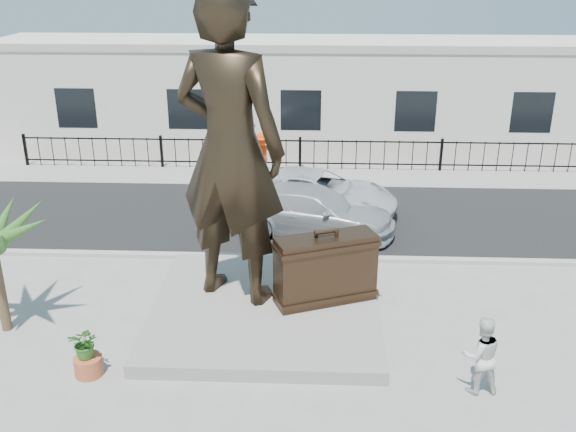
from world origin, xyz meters
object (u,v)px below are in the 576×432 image
statue (230,149)px  tourist (481,355)px  car_white (315,194)px  suitcase (326,269)px

statue → tourist: statue is taller
tourist → car_white: size_ratio=0.30×
suitcase → car_white: suitcase is taller
suitcase → tourist: size_ratio=1.45×
statue → tourist: (5.05, -3.15, -3.06)m
statue → suitcase: size_ratio=3.09×
statue → suitcase: statue is taller
statue → car_white: size_ratio=1.34×
statue → suitcase: 3.50m
tourist → car_white: 9.51m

